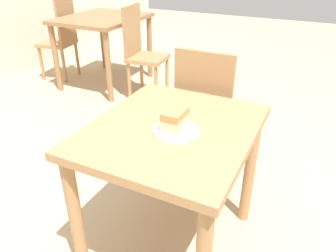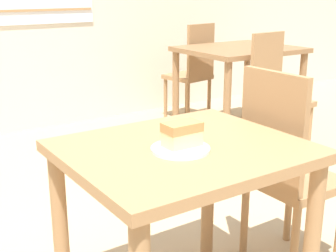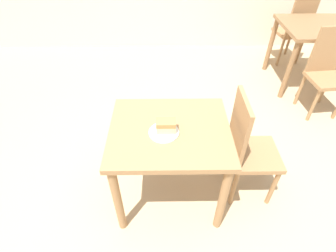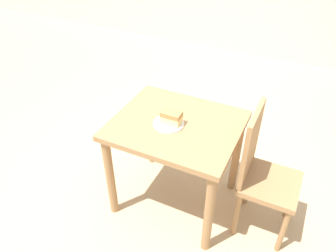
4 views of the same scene
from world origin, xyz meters
name	(u,v)px [view 3 (image 3 of 4)]	position (x,y,z in m)	size (l,w,h in m)	color
ground_plane	(157,204)	(0.00, 0.00, 0.00)	(14.00, 14.00, 0.00)	tan
dining_table_near	(170,143)	(0.11, 0.12, 0.60)	(0.83, 0.71, 0.73)	#9E754C
dining_table_far	(321,35)	(1.96, 1.87, 0.65)	(0.96, 0.80, 0.77)	olive
chair_near_window	(248,148)	(0.70, 0.16, 0.50)	(0.37, 0.37, 0.94)	#9E754C
chair_far_corner	(326,70)	(1.83, 1.29, 0.50)	(0.40, 0.40, 0.94)	#9E754C
chair_far_opposite	(293,29)	(1.89, 2.44, 0.50)	(0.43, 0.43, 0.94)	#9E754C
plate	(164,132)	(0.07, 0.08, 0.74)	(0.20, 0.20, 0.01)	white
cake_slice	(166,126)	(0.08, 0.09, 0.78)	(0.13, 0.08, 0.08)	#E5CC89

